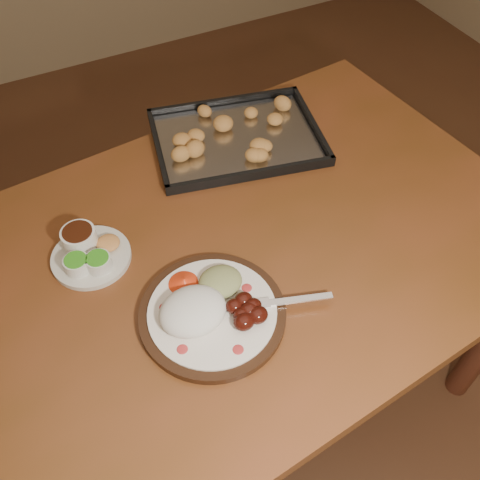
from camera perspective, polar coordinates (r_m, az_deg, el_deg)
ground at (r=1.93m, az=4.26°, el=-9.87°), size 4.00×4.00×0.00m
dining_table at (r=1.24m, az=-2.88°, el=-4.59°), size 1.59×1.05×0.75m
dinner_plate at (r=1.06m, az=-3.27°, el=-7.38°), size 0.38×0.29×0.07m
condiment_saucer at (r=1.19m, az=-15.91°, el=-1.24°), size 0.17×0.17×0.06m
baking_tray at (r=1.43m, az=-0.36°, el=10.99°), size 0.49×0.40×0.04m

